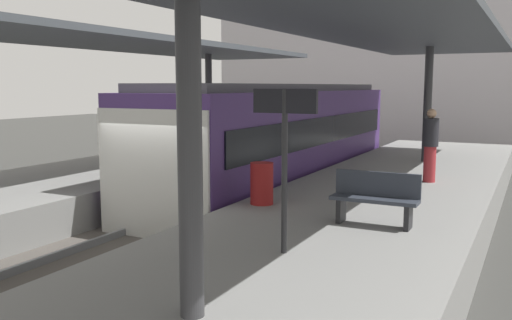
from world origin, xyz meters
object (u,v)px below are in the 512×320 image
object	(u,v)px
commuter_train	(281,138)
passenger_mid_platform	(191,131)
platform_sign	(285,134)
passenger_near_bench	(430,144)
litter_bin	(262,183)
platform_bench	(375,197)

from	to	relation	value
commuter_train	passenger_mid_platform	world-z (taller)	commuter_train
platform_sign	passenger_near_bench	distance (m)	6.74
litter_bin	platform_sign	bearing A→B (deg)	-58.13
commuter_train	passenger_near_bench	distance (m)	4.78
platform_sign	passenger_mid_platform	distance (m)	9.97
platform_sign	litter_bin	bearing A→B (deg)	121.87
commuter_train	passenger_near_bench	size ratio (longest dim) A/B	7.20
commuter_train	platform_sign	distance (m)	9.05
litter_bin	passenger_near_bench	world-z (taller)	passenger_near_bench
platform_bench	commuter_train	bearing A→B (deg)	126.10
passenger_near_bench	passenger_mid_platform	size ratio (longest dim) A/B	1.01
platform_bench	passenger_mid_platform	distance (m)	9.04
commuter_train	platform_bench	size ratio (longest dim) A/B	8.84
commuter_train	litter_bin	bearing A→B (deg)	-69.12
platform_sign	passenger_mid_platform	bearing A→B (deg)	130.73
passenger_near_bench	passenger_mid_platform	xyz separation A→B (m)	(-7.26, 0.88, -0.01)
platform_bench	platform_sign	world-z (taller)	platform_sign
passenger_mid_platform	litter_bin	bearing A→B (deg)	-45.23
platform_sign	passenger_near_bench	world-z (taller)	platform_sign
commuter_train	passenger_near_bench	bearing A→B (deg)	-18.54
platform_sign	litter_bin	xyz separation A→B (m)	(-1.66, 2.66, -1.22)
litter_bin	passenger_near_bench	bearing A→B (deg)	58.76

